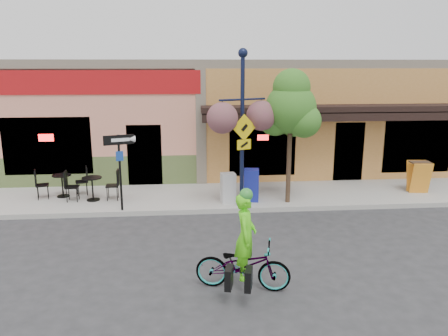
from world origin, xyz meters
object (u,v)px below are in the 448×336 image
cyclist_rider (245,248)px  lamp_post (242,130)px  bicycle (243,265)px  street_tree (290,137)px  newspaper_box_blue (251,185)px  building (220,113)px  one_way_sign (120,173)px  newspaper_box_grey (228,188)px

cyclist_rider → lamp_post: bearing=7.7°
bicycle → street_tree: street_tree is taller
lamp_post → newspaper_box_blue: bearing=35.0°
newspaper_box_blue → bicycle: bearing=-93.1°
building → newspaper_box_blue: building is taller
bicycle → one_way_sign: bearing=46.9°
lamp_post → street_tree: (1.50, 0.35, -0.26)m
bicycle → newspaper_box_grey: size_ratio=2.03×
bicycle → newspaper_box_blue: size_ratio=1.85×
cyclist_rider → one_way_sign: (-3.04, 4.62, 0.42)m
bicycle → street_tree: bearing=-8.5°
newspaper_box_blue → building: bearing=101.4°
newspaper_box_blue → lamp_post: bearing=-116.2°
bicycle → one_way_sign: 5.56m
lamp_post → one_way_sign: size_ratio=2.07×
lamp_post → street_tree: lamp_post is taller
lamp_post → cyclist_rider: bearing=-118.0°
bicycle → newspaper_box_blue: newspaper_box_blue is taller
one_way_sign → street_tree: street_tree is taller
bicycle → newspaper_box_blue: (0.93, 5.19, 0.17)m
one_way_sign → newspaper_box_grey: bearing=-9.3°
building → bicycle: building is taller
bicycle → lamp_post: bearing=7.1°
one_way_sign → lamp_post: bearing=-17.8°
one_way_sign → newspaper_box_blue: 4.01m
building → street_tree: bearing=-76.2°
cyclist_rider → street_tree: bearing=-8.0°
lamp_post → newspaper_box_grey: size_ratio=5.03×
lamp_post → bicycle: bearing=-118.6°
building → newspaper_box_grey: size_ratio=19.68×
building → lamp_post: lamp_post is taller
newspaper_box_grey → bicycle: bearing=-99.4°
street_tree → cyclist_rider: bearing=-112.0°
cyclist_rider → street_tree: 5.53m
building → newspaper_box_blue: size_ratio=17.86×
building → one_way_sign: (-3.45, -6.85, -0.98)m
lamp_post → one_way_sign: (-3.55, -0.00, -1.20)m
cyclist_rider → newspaper_box_blue: size_ratio=1.68×
one_way_sign → newspaper_box_grey: size_ratio=2.43×
lamp_post → newspaper_box_blue: lamp_post is taller
street_tree → building: bearing=103.8°
building → one_way_sign: 7.73m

